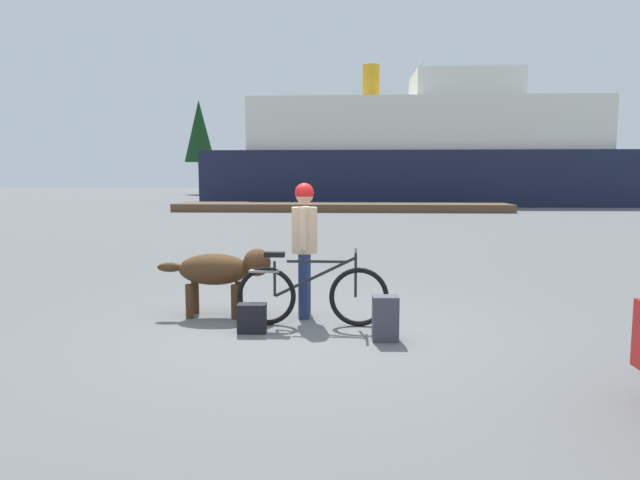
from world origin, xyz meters
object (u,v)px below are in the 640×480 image
bicycle (311,294)px  ferry_boat (422,155)px  dog (221,270)px  handbag_pannier (252,318)px  person_cyclist (304,237)px  sailboat_moored (420,197)px  backpack (385,318)px

bicycle → ferry_boat: ferry_boat is taller
dog → handbag_pannier: dog is taller
handbag_pannier → bicycle: bearing=27.5°
person_cyclist → dog: size_ratio=1.16×
ferry_boat → sailboat_moored: (-0.27, -2.03, -2.66)m
person_cyclist → dog: (-1.05, -0.03, -0.42)m
person_cyclist → ferry_boat: (5.17, 30.44, 2.14)m
backpack → sailboat_moored: (3.94, 29.42, 0.24)m
person_cyclist → sailboat_moored: sailboat_moored is taller
bicycle → dog: (-1.17, 0.40, 0.21)m
bicycle → dog: size_ratio=1.24×
ferry_boat → person_cyclist: bearing=-99.6°
dog → backpack: bearing=-25.7°
bicycle → backpack: bicycle is taller
backpack → sailboat_moored: bearing=82.4°
person_cyclist → ferry_boat: bearing=80.4°
person_cyclist → backpack: (0.96, -1.00, -0.77)m
dog → handbag_pannier: size_ratio=4.38×
person_cyclist → sailboat_moored: (4.89, 28.42, -0.52)m
bicycle → backpack: (0.84, -0.57, -0.14)m
bicycle → person_cyclist: person_cyclist is taller
handbag_pannier → ferry_boat: size_ratio=0.01×
ferry_boat → bicycle: bearing=-99.3°
dog → ferry_boat: (6.22, 30.48, 2.56)m
dog → backpack: size_ratio=2.97×
sailboat_moored → ferry_boat: bearing=82.4°
dog → handbag_pannier: bearing=-55.0°
dog → sailboat_moored: 29.06m
bicycle → person_cyclist: size_ratio=1.07×
person_cyclist → ferry_boat: ferry_boat is taller
person_cyclist → ferry_boat: size_ratio=0.06×
bicycle → sailboat_moored: (4.78, 28.85, 0.10)m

